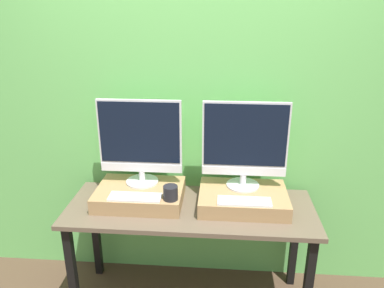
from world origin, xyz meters
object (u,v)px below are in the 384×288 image
(monitor_right, at_px, (245,143))
(keyboard_left, at_px, (135,197))
(monitor_left, at_px, (140,141))
(keyboard_right, at_px, (244,201))
(mug, at_px, (171,193))

(monitor_right, bearing_deg, keyboard_left, -162.02)
(monitor_left, bearing_deg, keyboard_right, -17.98)
(monitor_left, height_order, keyboard_right, monitor_left)
(monitor_left, xyz_separation_m, mug, (0.22, -0.22, -0.25))
(keyboard_left, bearing_deg, mug, 0.00)
(monitor_left, relative_size, keyboard_left, 1.75)
(monitor_left, xyz_separation_m, keyboard_right, (0.67, -0.22, -0.29))
(monitor_left, distance_m, mug, 0.40)
(keyboard_left, height_order, mug, mug)
(monitor_left, height_order, monitor_right, same)
(keyboard_left, xyz_separation_m, mug, (0.22, 0.00, 0.04))
(mug, relative_size, keyboard_right, 0.28)
(monitor_right, bearing_deg, keyboard_right, -90.00)
(mug, xyz_separation_m, monitor_right, (0.45, 0.22, 0.25))
(keyboard_left, distance_m, mug, 0.22)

